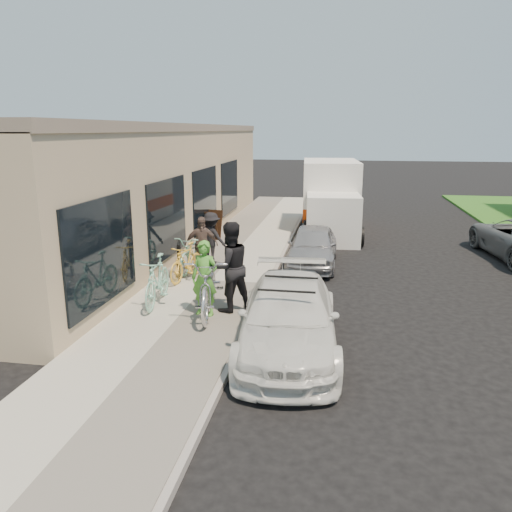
{
  "coord_description": "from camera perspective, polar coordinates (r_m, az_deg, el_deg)",
  "views": [
    {
      "loc": [
        1.33,
        -9.3,
        4.04
      ],
      "look_at": [
        -0.65,
        2.28,
        1.05
      ],
      "focal_mm": 35.0,
      "sensor_mm": 36.0,
      "label": 1
    }
  ],
  "objects": [
    {
      "name": "tandem_bike",
      "position": [
        10.83,
        -5.34,
        -3.18
      ],
      "size": [
        1.27,
        2.59,
        1.3
      ],
      "primitive_type": "imported",
      "rotation": [
        0.0,
        0.0,
        0.17
      ],
      "color": "silver",
      "rests_on": "sidewalk"
    },
    {
      "name": "bystander_b",
      "position": [
        13.95,
        -6.27,
        1.32
      ],
      "size": [
        0.99,
        0.67,
        1.57
      ],
      "primitive_type": "imported",
      "rotation": [
        0.0,
        0.0,
        0.34
      ],
      "color": "brown",
      "rests_on": "sidewalk"
    },
    {
      "name": "sedan_white",
      "position": [
        9.37,
        3.75,
        -7.01
      ],
      "size": [
        2.14,
        4.55,
        1.32
      ],
      "rotation": [
        0.0,
        0.0,
        0.08
      ],
      "color": "white",
      "rests_on": "ground"
    },
    {
      "name": "cruiser_bike_a",
      "position": [
        11.57,
        -11.22,
        -2.75
      ],
      "size": [
        0.67,
        1.89,
        1.11
      ],
      "primitive_type": "imported",
      "rotation": [
        0.0,
        0.0,
        0.08
      ],
      "color": "#8DD2B6",
      "rests_on": "sidewalk"
    },
    {
      "name": "sandwich_board",
      "position": [
        18.19,
        -5.14,
        3.56
      ],
      "size": [
        0.75,
        0.76,
        1.03
      ],
      "rotation": [
        0.0,
        0.0,
        -0.23
      ],
      "color": "black",
      "rests_on": "sidewalk"
    },
    {
      "name": "moving_truck",
      "position": [
        20.4,
        8.48,
        6.26
      ],
      "size": [
        2.54,
        5.87,
        2.82
      ],
      "rotation": [
        0.0,
        0.0,
        0.07
      ],
      "color": "white",
      "rests_on": "ground"
    },
    {
      "name": "sidewalk",
      "position": [
        13.35,
        -5.21,
        -3.07
      ],
      "size": [
        3.0,
        34.0,
        0.15
      ],
      "primitive_type": "cube",
      "color": "#ACA99A",
      "rests_on": "ground"
    },
    {
      "name": "cruiser_bike_c",
      "position": [
        13.31,
        -7.97,
        -0.69
      ],
      "size": [
        0.81,
        1.68,
        0.97
      ],
      "primitive_type": "imported",
      "rotation": [
        0.0,
        0.0,
        -0.23
      ],
      "color": "gold",
      "rests_on": "sidewalk"
    },
    {
      "name": "storefront",
      "position": [
        18.6,
        -11.16,
        8.09
      ],
      "size": [
        3.6,
        20.0,
        4.22
      ],
      "color": "tan",
      "rests_on": "ground"
    },
    {
      "name": "man_standing",
      "position": [
        10.84,
        -3.05,
        -1.24
      ],
      "size": [
        1.22,
        1.19,
        1.99
      ],
      "primitive_type": "imported",
      "rotation": [
        0.0,
        0.0,
        3.81
      ],
      "color": "black",
      "rests_on": "sidewalk"
    },
    {
      "name": "woman_rider",
      "position": [
        10.67,
        -5.89,
        -2.56
      ],
      "size": [
        0.66,
        0.5,
        1.63
      ],
      "primitive_type": "imported",
      "rotation": [
        0.0,
        0.0,
        -0.19
      ],
      "color": "#4A9732",
      "rests_on": "sidewalk"
    },
    {
      "name": "cruiser_bike_b",
      "position": [
        14.19,
        -7.14,
        0.4
      ],
      "size": [
        0.81,
        2.0,
        1.03
      ],
      "primitive_type": "imported",
      "rotation": [
        0.0,
        0.0,
        -0.06
      ],
      "color": "#8DD2B6",
      "rests_on": "sidewalk"
    },
    {
      "name": "sedan_silver",
      "position": [
        15.21,
        6.48,
        1.14
      ],
      "size": [
        1.45,
        3.57,
        1.21
      ],
      "primitive_type": "imported",
      "rotation": [
        0.0,
        0.0,
        -0.01
      ],
      "color": "#9E9FA4",
      "rests_on": "ground"
    },
    {
      "name": "bike_rack",
      "position": [
        13.48,
        -8.79,
        -0.06
      ],
      "size": [
        0.24,
        0.67,
        0.98
      ],
      "rotation": [
        0.0,
        0.0,
        0.27
      ],
      "color": "black",
      "rests_on": "sidewalk"
    },
    {
      "name": "ground",
      "position": [
        10.23,
        1.45,
        -9.0
      ],
      "size": [
        120.0,
        120.0,
        0.0
      ],
      "primitive_type": "plane",
      "color": "black",
      "rests_on": "ground"
    },
    {
      "name": "curb",
      "position": [
        13.05,
        1.39,
        -3.47
      ],
      "size": [
        0.12,
        34.0,
        0.13
      ],
      "primitive_type": "cube",
      "color": "gray",
      "rests_on": "ground"
    },
    {
      "name": "bystander_a",
      "position": [
        14.89,
        -5.15,
        2.09
      ],
      "size": [
        1.11,
        0.84,
        1.52
      ],
      "primitive_type": "imported",
      "rotation": [
        0.0,
        0.0,
        2.83
      ],
      "color": "black",
      "rests_on": "sidewalk"
    }
  ]
}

